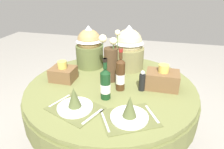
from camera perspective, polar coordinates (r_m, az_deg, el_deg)
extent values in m
cylinder|color=olive|center=(1.69, -0.28, -3.54)|extent=(1.37, 1.37, 0.04)
cylinder|color=#626738|center=(1.75, -0.27, -6.56)|extent=(1.40, 1.40, 0.17)
cylinder|color=black|center=(1.90, -0.26, -13.21)|extent=(0.12, 0.12, 0.69)
cube|color=brown|center=(1.42, -10.23, -9.27)|extent=(0.41, 0.37, 0.00)
cylinder|color=white|center=(1.42, -10.26, -8.94)|extent=(0.24, 0.24, 0.02)
cone|color=#4C562D|center=(1.37, -10.52, -6.26)|extent=(0.09, 0.09, 0.14)
cube|color=silver|center=(1.52, -14.38, -7.04)|extent=(0.08, 0.18, 0.00)
cube|color=silver|center=(1.33, -5.45, -11.52)|extent=(0.09, 0.18, 0.00)
cube|color=brown|center=(1.32, 4.84, -12.03)|extent=(0.42, 0.39, 0.00)
cylinder|color=white|center=(1.31, 4.85, -11.69)|extent=(0.24, 0.24, 0.02)
cone|color=#4C562D|center=(1.27, 4.99, -8.88)|extent=(0.09, 0.09, 0.14)
cube|color=silver|center=(1.28, -1.88, -13.04)|extent=(0.10, 0.17, 0.00)
cube|color=silver|center=(1.37, 11.08, -10.71)|extent=(0.11, 0.17, 0.00)
cylinder|color=#47331E|center=(1.70, -0.32, 2.77)|extent=(0.11, 0.11, 0.29)
sphere|color=beige|center=(1.64, 1.59, 11.61)|extent=(0.04, 0.04, 0.04)
cylinder|color=#4C7038|center=(1.66, 1.56, 9.35)|extent=(0.01, 0.01, 0.11)
sphere|color=beige|center=(1.63, 0.48, 9.29)|extent=(0.06, 0.06, 0.06)
cylinder|color=#4C7038|center=(1.64, 0.47, 7.95)|extent=(0.01, 0.01, 0.04)
sphere|color=beige|center=(1.63, -2.63, 9.98)|extent=(0.06, 0.06, 0.06)
cylinder|color=#4C7038|center=(1.65, -2.59, 8.29)|extent=(0.01, 0.01, 0.06)
sphere|color=beige|center=(1.62, 0.23, 9.32)|extent=(0.06, 0.06, 0.06)
cylinder|color=#4C7038|center=(1.63, 0.23, 7.90)|extent=(0.01, 0.01, 0.05)
cylinder|color=#143819|center=(1.46, -1.85, -3.20)|extent=(0.07, 0.07, 0.20)
cylinder|color=silver|center=(1.47, -1.84, -3.76)|extent=(0.07, 0.07, 0.07)
cone|color=#143819|center=(1.41, -1.91, 0.98)|extent=(0.07, 0.07, 0.03)
cylinder|color=#143819|center=(1.39, -1.95, 3.04)|extent=(0.03, 0.03, 0.08)
cylinder|color=black|center=(1.38, -1.96, 4.05)|extent=(0.03, 0.03, 0.02)
cylinder|color=#422814|center=(1.57, 2.35, -0.49)|extent=(0.07, 0.07, 0.23)
cylinder|color=silver|center=(1.58, 2.34, -1.09)|extent=(0.07, 0.07, 0.08)
cone|color=#422814|center=(1.52, 2.44, 3.94)|extent=(0.07, 0.07, 0.03)
cylinder|color=#422814|center=(1.50, 2.48, 5.84)|extent=(0.03, 0.03, 0.08)
cylinder|color=maroon|center=(1.49, 2.50, 6.77)|extent=(0.03, 0.03, 0.02)
cylinder|color=black|center=(1.60, 8.37, -2.22)|extent=(0.05, 0.05, 0.13)
sphere|color=#B7B7BC|center=(1.56, 8.57, 0.50)|extent=(0.03, 0.03, 0.03)
cylinder|color=#566033|center=(2.01, -6.21, 5.18)|extent=(0.26, 0.26, 0.21)
sphere|color=#9E7F4C|center=(1.96, -6.42, 9.31)|extent=(0.22, 0.22, 0.22)
cone|color=silver|center=(1.95, -6.52, 11.35)|extent=(0.25, 0.25, 0.14)
cylinder|color=olive|center=(1.97, 4.50, 4.61)|extent=(0.30, 0.30, 0.20)
sphere|color=#C6B784|center=(1.92, 4.66, 8.87)|extent=(0.25, 0.25, 0.25)
cone|color=silver|center=(1.89, 4.75, 11.22)|extent=(0.28, 0.28, 0.16)
cube|color=brown|center=(1.79, -13.44, 0.17)|extent=(0.20, 0.17, 0.11)
cylinder|color=gold|center=(1.76, -13.73, 2.69)|extent=(0.08, 0.08, 0.06)
cube|color=brown|center=(1.66, 13.86, -1.44)|extent=(0.25, 0.18, 0.14)
cylinder|color=gold|center=(1.62, 14.22, 1.65)|extent=(0.08, 0.08, 0.06)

